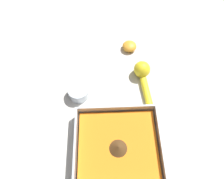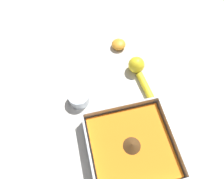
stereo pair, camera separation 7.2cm
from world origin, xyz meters
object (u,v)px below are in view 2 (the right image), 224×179
square_dish (131,147)px  lemon_half (119,44)px  lemon_squeezer (138,70)px  spice_bowl (79,98)px

square_dish → lemon_half: (-0.06, -0.39, -0.01)m
lemon_squeezer → lemon_half: (0.04, -0.14, -0.01)m
spice_bowl → lemon_half: 0.27m
spice_bowl → square_dish: bearing=121.4°
lemon_squeezer → lemon_half: 0.14m
square_dish → lemon_squeezer: size_ratio=1.52×
spice_bowl → lemon_half: size_ratio=1.31×
spice_bowl → lemon_squeezer: size_ratio=0.43×
square_dish → spice_bowl: (0.12, -0.20, -0.00)m
square_dish → lemon_half: size_ratio=4.61×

